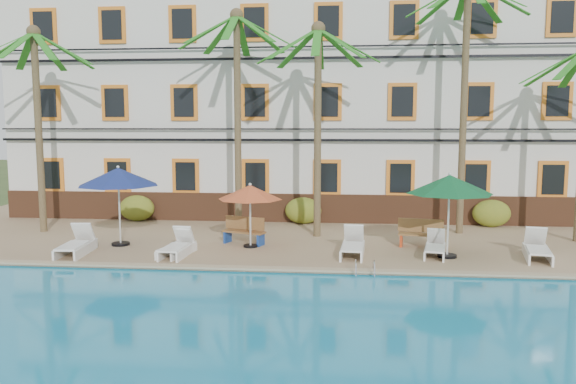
# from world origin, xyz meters

# --- Properties ---
(ground) EXTENTS (100.00, 100.00, 0.00)m
(ground) POSITION_xyz_m (0.00, 0.00, 0.00)
(ground) COLOR #384C23
(ground) RESTS_ON ground
(pool_deck) EXTENTS (30.00, 12.00, 0.25)m
(pool_deck) POSITION_xyz_m (0.00, 5.00, 0.12)
(pool_deck) COLOR tan
(pool_deck) RESTS_ON ground
(swimming_pool) EXTENTS (26.00, 12.00, 0.20)m
(swimming_pool) POSITION_xyz_m (0.00, -7.00, 0.10)
(swimming_pool) COLOR #1887B5
(swimming_pool) RESTS_ON ground
(pool_coping) EXTENTS (30.00, 0.35, 0.06)m
(pool_coping) POSITION_xyz_m (0.00, -0.90, 0.28)
(pool_coping) COLOR tan
(pool_coping) RESTS_ON pool_deck
(hotel_building) EXTENTS (25.40, 6.44, 10.22)m
(hotel_building) POSITION_xyz_m (0.00, 9.98, 5.37)
(hotel_building) COLOR silver
(hotel_building) RESTS_ON pool_deck
(palm_a) EXTENTS (4.40, 4.40, 7.73)m
(palm_a) POSITION_xyz_m (-9.27, 3.95, 5.23)
(palm_a) COLOR brown
(palm_a) RESTS_ON pool_deck
(palm_b) EXTENTS (4.40, 4.40, 8.35)m
(palm_b) POSITION_xyz_m (-1.83, 4.78, 5.59)
(palm_b) COLOR brown
(palm_b) RESTS_ON pool_deck
(palm_c) EXTENTS (4.40, 4.40, 7.70)m
(palm_c) POSITION_xyz_m (1.22, 4.06, 5.22)
(palm_c) COLOR brown
(palm_c) RESTS_ON pool_deck
(palm_d) EXTENTS (4.40, 4.40, 9.43)m
(palm_d) POSITION_xyz_m (6.56, 5.17, 6.20)
(palm_d) COLOR brown
(palm_d) RESTS_ON pool_deck
(shrub_left) EXTENTS (1.50, 0.90, 1.10)m
(shrub_left) POSITION_xyz_m (-6.56, 6.60, 0.80)
(shrub_left) COLOR #265F1B
(shrub_left) RESTS_ON pool_deck
(shrub_mid) EXTENTS (1.50, 0.90, 1.10)m
(shrub_mid) POSITION_xyz_m (0.54, 6.60, 0.80)
(shrub_mid) COLOR #265F1B
(shrub_mid) RESTS_ON pool_deck
(shrub_right) EXTENTS (1.50, 0.90, 1.10)m
(shrub_right) POSITION_xyz_m (8.09, 6.60, 0.80)
(shrub_right) COLOR #265F1B
(shrub_right) RESTS_ON pool_deck
(umbrella_blue) EXTENTS (2.72, 2.72, 2.72)m
(umbrella_blue) POSITION_xyz_m (-5.36, 1.85, 2.57)
(umbrella_blue) COLOR black
(umbrella_blue) RESTS_ON pool_deck
(umbrella_red) EXTENTS (2.15, 2.15, 2.16)m
(umbrella_red) POSITION_xyz_m (-0.91, 1.99, 2.09)
(umbrella_red) COLOR black
(umbrella_red) RESTS_ON pool_deck
(umbrella_green) EXTENTS (2.64, 2.64, 2.63)m
(umbrella_green) POSITION_xyz_m (5.38, 1.14, 2.50)
(umbrella_green) COLOR black
(umbrella_green) RESTS_ON pool_deck
(lounger_a) EXTENTS (0.88, 2.02, 0.93)m
(lounger_a) POSITION_xyz_m (-6.23, 0.42, 0.55)
(lounger_a) COLOR white
(lounger_a) RESTS_ON pool_deck
(lounger_b) EXTENTS (0.93, 1.73, 0.78)m
(lounger_b) POSITION_xyz_m (-3.02, 0.60, 0.50)
(lounger_b) COLOR white
(lounger_b) RESTS_ON pool_deck
(lounger_c) EXTENTS (0.75, 1.86, 0.87)m
(lounger_c) POSITION_xyz_m (-2.98, 0.56, 0.53)
(lounger_c) COLOR white
(lounger_c) RESTS_ON pool_deck
(lounger_d) EXTENTS (0.82, 1.96, 0.91)m
(lounger_d) POSITION_xyz_m (2.47, 1.11, 0.54)
(lounger_d) COLOR white
(lounger_d) RESTS_ON pool_deck
(lounger_e) EXTENTS (0.92, 1.78, 0.80)m
(lounger_e) POSITION_xyz_m (5.04, 1.31, 0.51)
(lounger_e) COLOR white
(lounger_e) RESTS_ON pool_deck
(lounger_f) EXTENTS (1.07, 2.03, 0.91)m
(lounger_f) POSITION_xyz_m (8.08, 1.18, 0.55)
(lounger_f) COLOR white
(lounger_f) RESTS_ON pool_deck
(bench_left) EXTENTS (1.57, 0.95, 0.93)m
(bench_left) POSITION_xyz_m (-1.18, 2.49, 0.72)
(bench_left) COLOR olive
(bench_left) RESTS_ON pool_deck
(bench_right) EXTENTS (1.56, 0.72, 0.93)m
(bench_right) POSITION_xyz_m (4.79, 2.59, 0.72)
(bench_right) COLOR olive
(bench_right) RESTS_ON pool_deck
(pool_ladder) EXTENTS (0.54, 0.74, 0.74)m
(pool_ladder) POSITION_xyz_m (2.77, -1.00, 0.25)
(pool_ladder) COLOR silver
(pool_ladder) RESTS_ON ground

